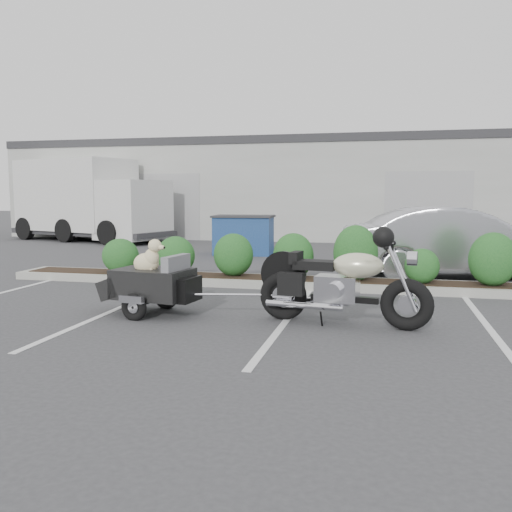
% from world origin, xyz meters
% --- Properties ---
extents(ground, '(90.00, 90.00, 0.00)m').
position_xyz_m(ground, '(0.00, 0.00, 0.00)').
color(ground, '#38383A').
rests_on(ground, ground).
extents(planter_kerb, '(12.00, 1.00, 0.15)m').
position_xyz_m(planter_kerb, '(1.00, 2.20, 0.07)').
color(planter_kerb, '#9E9E93').
rests_on(planter_kerb, ground).
extents(building, '(26.00, 10.00, 4.00)m').
position_xyz_m(building, '(0.00, 17.00, 2.00)').
color(building, '#9EA099').
rests_on(building, ground).
extents(motorcycle, '(2.39, 0.92, 1.38)m').
position_xyz_m(motorcycle, '(1.97, -0.77, 0.55)').
color(motorcycle, black).
rests_on(motorcycle, ground).
extents(pet_trailer, '(1.93, 1.09, 1.14)m').
position_xyz_m(pet_trailer, '(-0.81, -0.74, 0.48)').
color(pet_trailer, black).
rests_on(pet_trailer, ground).
extents(sedan, '(4.83, 2.58, 1.51)m').
position_xyz_m(sedan, '(4.00, 4.00, 0.76)').
color(sedan, '#B0B0B7').
rests_on(sedan, ground).
extents(dumpster, '(1.85, 1.33, 1.16)m').
position_xyz_m(dumpster, '(-1.56, 7.51, 0.59)').
color(dumpster, navy).
rests_on(dumpster, ground).
extents(delivery_truck, '(7.16, 4.11, 3.12)m').
position_xyz_m(delivery_truck, '(-8.63, 10.94, 1.50)').
color(delivery_truck, silver).
rests_on(delivery_truck, ground).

